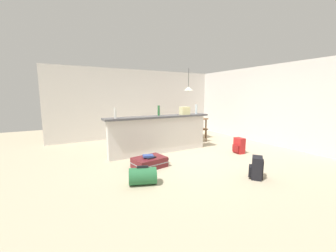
% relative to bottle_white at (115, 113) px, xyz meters
% --- Properties ---
extents(ground_plane, '(13.00, 13.00, 0.05)m').
position_rel_bottle_white_xyz_m(ground_plane, '(1.71, -0.45, -1.17)').
color(ground_plane, '#BCAD8E').
extents(wall_back, '(6.60, 0.10, 2.50)m').
position_rel_bottle_white_xyz_m(wall_back, '(1.71, 2.60, 0.10)').
color(wall_back, silver).
rests_on(wall_back, ground_plane).
extents(wall_right, '(0.10, 6.00, 2.50)m').
position_rel_bottle_white_xyz_m(wall_right, '(4.76, -0.15, 0.10)').
color(wall_right, silver).
rests_on(wall_right, ground_plane).
extents(partition_half_wall, '(2.80, 0.20, 0.97)m').
position_rel_bottle_white_xyz_m(partition_half_wall, '(1.21, 0.09, -0.66)').
color(partition_half_wall, silver).
rests_on(partition_half_wall, ground_plane).
extents(bar_countertop, '(2.96, 0.40, 0.05)m').
position_rel_bottle_white_xyz_m(bar_countertop, '(1.21, 0.09, -0.15)').
color(bar_countertop, '#4C4C51').
rests_on(bar_countertop, partition_half_wall).
extents(bottle_white, '(0.06, 0.06, 0.25)m').
position_rel_bottle_white_xyz_m(bottle_white, '(0.00, 0.00, 0.00)').
color(bottle_white, silver).
rests_on(bottle_white, bar_countertop).
extents(bottle_green, '(0.06, 0.06, 0.27)m').
position_rel_bottle_white_xyz_m(bottle_green, '(1.22, 0.16, 0.01)').
color(bottle_green, '#2D6B38').
rests_on(bottle_green, bar_countertop).
extents(bottle_clear, '(0.06, 0.06, 0.28)m').
position_rel_bottle_white_xyz_m(bottle_clear, '(2.42, 0.10, 0.01)').
color(bottle_clear, silver).
rests_on(bottle_clear, bar_countertop).
extents(grocery_bag, '(0.26, 0.18, 0.22)m').
position_rel_bottle_white_xyz_m(grocery_bag, '(1.98, 0.05, -0.02)').
color(grocery_bag, beige).
rests_on(grocery_bag, bar_countertop).
extents(dining_table, '(1.10, 0.80, 0.74)m').
position_rel_bottle_white_xyz_m(dining_table, '(3.05, 1.33, -0.50)').
color(dining_table, brown).
rests_on(dining_table, ground_plane).
extents(dining_chair_near_partition, '(0.46, 0.46, 0.93)m').
position_rel_bottle_white_xyz_m(dining_chair_near_partition, '(3.02, 0.78, -0.63)').
color(dining_chair_near_partition, '#4C331E').
rests_on(dining_chair_near_partition, ground_plane).
extents(pendant_lamp, '(0.34, 0.34, 0.82)m').
position_rel_bottle_white_xyz_m(pendant_lamp, '(2.97, 1.31, 0.65)').
color(pendant_lamp, black).
extents(suitcase_flat_maroon, '(0.87, 0.60, 0.22)m').
position_rel_bottle_white_xyz_m(suitcase_flat_maroon, '(0.50, -0.81, -1.04)').
color(suitcase_flat_maroon, maroon).
rests_on(suitcase_flat_maroon, ground_plane).
extents(backpack_red, '(0.27, 0.30, 0.42)m').
position_rel_bottle_white_xyz_m(backpack_red, '(3.08, -0.98, -0.94)').
color(backpack_red, red).
rests_on(backpack_red, ground_plane).
extents(backpack_black, '(0.34, 0.34, 0.42)m').
position_rel_bottle_white_xyz_m(backpack_black, '(2.01, -2.36, -0.94)').
color(backpack_black, black).
rests_on(backpack_black, ground_plane).
extents(duffel_bag_green, '(0.55, 0.45, 0.34)m').
position_rel_bottle_white_xyz_m(duffel_bag_green, '(0.03, -1.57, -0.99)').
color(duffel_bag_green, '#286B3D').
rests_on(duffel_bag_green, ground_plane).
extents(book_stack, '(0.29, 0.22, 0.06)m').
position_rel_bottle_white_xyz_m(book_stack, '(0.47, -0.85, -0.89)').
color(book_stack, black).
rests_on(book_stack, suitcase_flat_maroon).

